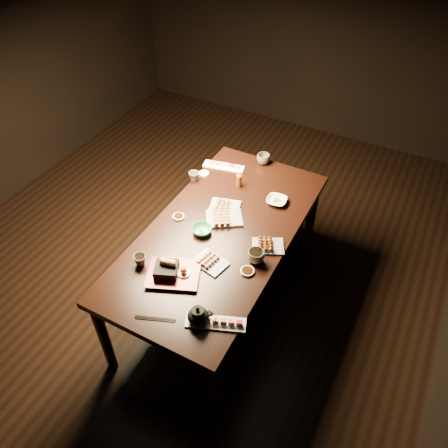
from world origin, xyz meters
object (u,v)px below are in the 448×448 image
Objects in this scene: yakitori_plate_right at (210,261)px; teacup_mid_right at (256,256)px; teacup_far_left at (194,176)px; sushi_platter_far at (224,165)px; teapot at (198,315)px; dining_table at (221,268)px; edamame_bowl_cream at (277,201)px; edamame_bowl_green at (202,230)px; condiment_bottle at (239,179)px; yakitori_plate_center at (224,216)px; sushi_platter_near at (216,321)px; teacup_far_right at (263,159)px; teacup_near_left at (140,260)px; yakitori_plate_left at (225,204)px; tempura_tray at (173,269)px.

teacup_mid_right is at bearing 44.57° from yakitori_plate_right.
yakitori_plate_right is 2.57× the size of teacup_far_left.
teapot reaches higher than sushi_platter_far.
edamame_bowl_cream is (0.22, 0.44, 0.39)m from dining_table.
teacup_far_left reaches higher than sushi_platter_far.
teapot reaches higher than teacup_mid_right.
teacup_far_left is (-0.12, -0.25, 0.02)m from sushi_platter_far.
teacup_far_left reaches higher than edamame_bowl_green.
teapot is at bearing -58.22° from teacup_far_left.
yakitori_plate_right is 0.28m from edamame_bowl_green.
edamame_bowl_green is 1.00× the size of condiment_bottle.
yakitori_plate_right reaches higher than sushi_platter_far.
condiment_bottle reaches higher than edamame_bowl_cream.
condiment_bottle is at bearing 68.01° from yakitori_plate_center.
condiment_bottle reaches higher than teacup_mid_right.
dining_table is at bearing 94.64° from sushi_platter_near.
yakitori_plate_center reaches higher than sushi_platter_near.
edamame_bowl_green is at bearing -153.29° from dining_table.
sushi_platter_far is at bearing 94.69° from sushi_platter_near.
teacup_far_left is 0.58m from teacup_far_right.
edamame_bowl_green is at bearing -121.78° from edamame_bowl_cream.
teacup_far_left is at bearing 99.11° from teacup_near_left.
teacup_far_left is 1.26m from teapot.
teacup_near_left reaches higher than sushi_platter_far.
yakitori_plate_center is 0.41m from edamame_bowl_cream.
yakitori_plate_left is at bearing 101.50° from dining_table.
sushi_platter_far is 2.46× the size of edamame_bowl_green.
teacup_far_right is at bearing 83.03° from sushi_platter_near.
edamame_bowl_cream is 1.34× the size of teacup_mid_right.
edamame_bowl_green is at bearing 95.03° from sushi_platter_far.
yakitori_plate_right is 0.73m from edamame_bowl_cream.
teacup_near_left is at bearing -149.89° from teacup_mid_right.
tempura_tray is 0.51m from teacup_mid_right.
tempura_tray is at bearing -126.57° from yakitori_plate_center.
dining_table is at bearing 35.97° from edamame_bowl_green.
teacup_far_right reaches higher than yakitori_plate_center.
sushi_platter_near is at bearing -84.70° from edamame_bowl_cream.
edamame_bowl_cream is at bearing 100.13° from teacup_mid_right.
teacup_far_right is (0.03, 0.91, 0.02)m from edamame_bowl_green.
condiment_bottle is (-0.42, 1.13, 0.05)m from sushi_platter_near.
sushi_platter_far is (-0.63, 1.29, -0.00)m from sushi_platter_near.
teacup_far_right is at bearing 87.84° from edamame_bowl_green.
sushi_platter_near is 0.84m from yakitori_plate_center.
sushi_platter_far is at bearing 103.32° from yakitori_plate_left.
teapot reaches higher than yakitori_plate_center.
yakitori_plate_center is at bearing -127.15° from edamame_bowl_cream.
yakitori_plate_left is at bearing 107.06° from sushi_platter_far.
yakitori_plate_right reaches higher than sushi_platter_near.
dining_table is 17.05× the size of teacup_mid_right.
condiment_bottle reaches higher than tempura_tray.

